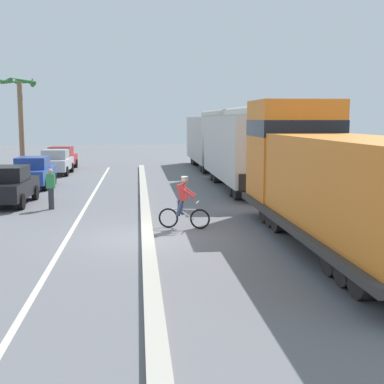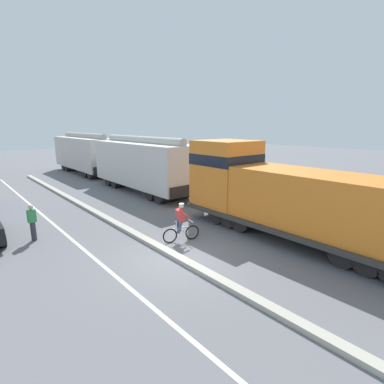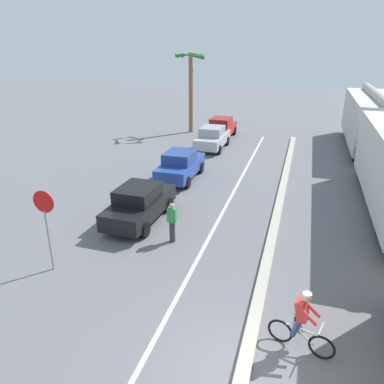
# 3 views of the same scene
# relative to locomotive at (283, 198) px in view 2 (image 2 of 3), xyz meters

# --- Properties ---
(ground_plane) EXTENTS (120.00, 120.00, 0.00)m
(ground_plane) POSITION_rel_locomotive_xyz_m (-5.19, 1.16, -1.80)
(ground_plane) COLOR slate
(median_curb) EXTENTS (0.36, 36.00, 0.16)m
(median_curb) POSITION_rel_locomotive_xyz_m (-5.19, 7.16, -1.72)
(median_curb) COLOR #B2AD9E
(median_curb) RESTS_ON ground
(lane_stripe) EXTENTS (0.14, 36.00, 0.01)m
(lane_stripe) POSITION_rel_locomotive_xyz_m (-7.59, 7.16, -1.79)
(lane_stripe) COLOR silver
(lane_stripe) RESTS_ON ground
(locomotive) EXTENTS (3.10, 11.61, 4.20)m
(locomotive) POSITION_rel_locomotive_xyz_m (0.00, 0.00, 0.00)
(locomotive) COLOR orange
(locomotive) RESTS_ON ground
(hopper_car_lead) EXTENTS (2.90, 10.60, 4.18)m
(hopper_car_lead) POSITION_rel_locomotive_xyz_m (0.00, 12.16, 0.28)
(hopper_car_lead) COLOR silver
(hopper_car_lead) RESTS_ON ground
(hopper_car_middle) EXTENTS (2.90, 10.60, 4.18)m
(hopper_car_middle) POSITION_rel_locomotive_xyz_m (0.00, 23.76, 0.28)
(hopper_car_middle) COLOR beige
(hopper_car_middle) RESTS_ON ground
(cyclist) EXTENTS (1.66, 0.61, 1.71)m
(cyclist) POSITION_rel_locomotive_xyz_m (-3.98, 2.41, -0.98)
(cyclist) COLOR black
(cyclist) RESTS_ON ground
(pedestrian_by_cars) EXTENTS (0.34, 0.22, 1.62)m
(pedestrian_by_cars) POSITION_rel_locomotive_xyz_m (-8.88, 6.67, -0.95)
(pedestrian_by_cars) COLOR #33333D
(pedestrian_by_cars) RESTS_ON ground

